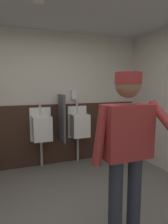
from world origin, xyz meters
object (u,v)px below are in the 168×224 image
urinal_middle (79,125)px  person (127,143)px  urinal_left (42,128)px  soap_dispenser (74,95)px

urinal_middle → person: size_ratio=0.74×
urinal_left → person: size_ratio=0.74×
urinal_left → urinal_middle: (0.75, 0.00, 0.00)m
person → soap_dispenser: size_ratio=9.37×
urinal_middle → person: (-0.28, -2.11, 0.24)m
urinal_left → soap_dispenser: soap_dispenser is taller
urinal_middle → soap_dispenser: 0.62m
urinal_left → urinal_middle: size_ratio=1.00×
urinal_middle → soap_dispenser: (-0.07, 0.12, 0.60)m
person → soap_dispenser: person is taller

